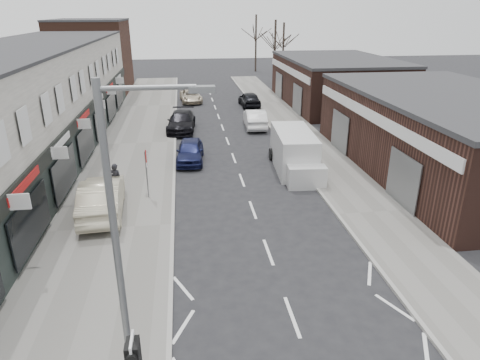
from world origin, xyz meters
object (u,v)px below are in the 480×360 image
object	(u,v)px
warning_sign	(146,159)
parked_car_left_b	(181,121)
parked_car_right_a	(255,119)
parked_car_right_b	(249,99)
street_lamp	(125,246)
parked_car_left_c	(191,96)
pedestrian	(116,180)
white_van	(294,153)
sedan_on_pavement	(102,197)
parked_car_left_a	(190,151)

from	to	relation	value
warning_sign	parked_car_left_b	xyz separation A→B (m)	(1.76, 13.47, -1.44)
parked_car_right_a	parked_car_right_b	size ratio (longest dim) A/B	1.06
street_lamp	parked_car_left_c	xyz separation A→B (m)	(2.18, 37.78, -3.99)
street_lamp	parked_car_left_b	distance (m)	26.57
pedestrian	parked_car_right_b	world-z (taller)	pedestrian
white_van	pedestrian	distance (m)	10.62
street_lamp	parked_car_left_b	world-z (taller)	street_lamp
pedestrian	parked_car_left_b	size ratio (longest dim) A/B	0.34
parked_car_right_a	warning_sign	bearing A→B (deg)	63.46
parked_car_left_b	parked_car_left_c	size ratio (longest dim) A/B	1.15
warning_sign	parked_car_right_a	size ratio (longest dim) A/B	0.58
white_van	parked_car_left_c	bearing A→B (deg)	108.79
sedan_on_pavement	parked_car_left_b	distance (m)	15.60
pedestrian	parked_car_right_b	distance (m)	23.85
parked_car_left_b	sedan_on_pavement	bearing A→B (deg)	-99.36
street_lamp	white_van	bearing A→B (deg)	63.73
sedan_on_pavement	pedestrian	bearing A→B (deg)	-104.60
parked_car_left_a	parked_car_left_b	size ratio (longest dim) A/B	0.80
parked_car_left_a	parked_car_left_c	xyz separation A→B (m)	(0.55, 19.28, -0.08)
warning_sign	parked_car_right_a	distance (m)	15.82
warning_sign	white_van	bearing A→B (deg)	20.81
street_lamp	parked_car_right_b	xyz separation A→B (m)	(8.03, 34.73, -3.87)
parked_car_left_a	parked_car_right_b	size ratio (longest dim) A/B	0.95
sedan_on_pavement	parked_car_left_b	size ratio (longest dim) A/B	1.00
parked_car_right_a	parked_car_left_b	bearing A→B (deg)	5.10
parked_car_left_b	parked_car_right_b	size ratio (longest dim) A/B	1.19
white_van	parked_car_right_a	xyz separation A→B (m)	(-0.69, 10.39, -0.36)
warning_sign	parked_car_left_a	world-z (taller)	warning_sign
warning_sign	sedan_on_pavement	xyz separation A→B (m)	(-2.05, -1.65, -1.22)
warning_sign	parked_car_left_c	bearing A→B (deg)	83.57
white_van	pedestrian	world-z (taller)	white_van
sedan_on_pavement	parked_car_left_c	distance (m)	27.08
sedan_on_pavement	parked_car_left_a	size ratio (longest dim) A/B	1.25
white_van	parked_car_left_b	xyz separation A→B (m)	(-6.80, 10.22, -0.37)
white_van	parked_car_left_a	distance (m)	6.76
street_lamp	parked_car_left_a	distance (m)	18.98
parked_car_left_a	parked_car_right_b	world-z (taller)	parked_car_right_b
parked_car_right_a	parked_car_right_b	bearing A→B (deg)	-92.01
parked_car_left_a	parked_car_left_b	world-z (taller)	parked_car_left_b
white_van	parked_car_left_a	xyz separation A→B (m)	(-6.29, 2.45, -0.42)
pedestrian	parked_car_left_b	distance (m)	13.48
warning_sign	street_lamp	bearing A→B (deg)	-87.16
street_lamp	parked_car_right_b	distance (m)	35.85
warning_sign	parked_car_left_a	bearing A→B (deg)	68.28
sedan_on_pavement	parked_car_right_b	bearing A→B (deg)	-118.80
street_lamp	parked_car_right_b	size ratio (longest dim) A/B	1.82
sedan_on_pavement	parked_car_right_a	size ratio (longest dim) A/B	1.12
warning_sign	white_van	xyz separation A→B (m)	(8.56, 3.25, -1.07)
parked_car_left_c	parked_car_right_b	xyz separation A→B (m)	(5.84, -3.06, 0.12)
warning_sign	white_van	world-z (taller)	warning_sign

